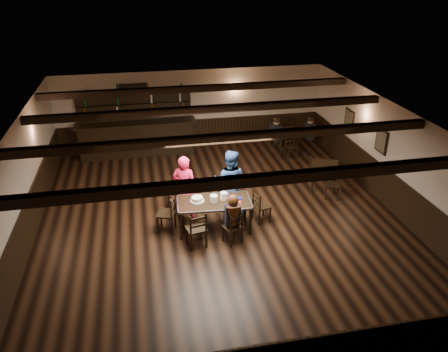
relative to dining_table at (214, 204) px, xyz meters
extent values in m
plane|color=black|center=(0.21, 0.35, -0.68)|extent=(10.00, 10.00, 0.00)
cube|color=beige|center=(0.21, 5.35, 0.67)|extent=(9.00, 0.02, 2.70)
cube|color=beige|center=(0.21, -4.65, 0.67)|extent=(9.00, 0.02, 2.70)
cube|color=beige|center=(-4.29, 0.35, 0.67)|extent=(0.02, 10.00, 2.70)
cube|color=beige|center=(4.71, 0.35, 0.67)|extent=(0.02, 10.00, 2.70)
cube|color=silver|center=(0.21, 0.35, 2.02)|extent=(9.00, 10.00, 0.02)
cube|color=black|center=(0.21, 5.32, -0.18)|extent=(9.00, 0.04, 1.00)
cube|color=black|center=(-4.26, 0.35, -0.18)|extent=(0.04, 10.00, 1.00)
cube|color=black|center=(4.68, 0.35, -0.18)|extent=(0.04, 10.00, 1.00)
cube|color=black|center=(-1.69, 5.32, 1.17)|extent=(0.90, 0.03, 1.00)
cube|color=black|center=(-1.69, 5.30, 1.17)|extent=(0.80, 0.02, 0.90)
cube|color=black|center=(4.68, 0.85, 0.92)|extent=(0.03, 0.55, 0.65)
cube|color=#72664C|center=(4.66, 0.85, 0.92)|extent=(0.02, 0.45, 0.55)
cube|color=black|center=(4.68, 2.75, 0.87)|extent=(0.03, 0.55, 0.65)
cube|color=#72664C|center=(4.66, 2.75, 0.87)|extent=(0.02, 0.45, 0.55)
cube|color=black|center=(0.21, -2.65, 1.92)|extent=(8.90, 0.18, 0.18)
cube|color=black|center=(0.21, -0.65, 1.92)|extent=(8.90, 0.18, 0.18)
cube|color=black|center=(0.21, 1.35, 1.92)|extent=(8.90, 0.18, 0.18)
cube|color=black|center=(0.21, 3.35, 1.92)|extent=(8.90, 0.18, 0.18)
cube|color=black|center=(-0.85, -0.32, -0.33)|extent=(0.06, 0.06, 0.71)
cube|color=black|center=(-0.79, 0.44, -0.33)|extent=(0.06, 0.06, 0.71)
cube|color=black|center=(0.79, -0.44, -0.33)|extent=(0.06, 0.06, 0.71)
cube|color=black|center=(0.85, 0.32, -0.33)|extent=(0.06, 0.06, 0.71)
cube|color=black|center=(0.00, 0.00, 0.04)|extent=(1.82, 1.00, 0.04)
cube|color=#A5A8AD|center=(0.03, 0.42, 0.04)|extent=(1.76, 0.15, 0.05)
cube|color=#A5A8AD|center=(-0.03, -0.42, 0.04)|extent=(1.76, 0.15, 0.05)
cube|color=#A5A8AD|center=(0.86, -0.06, 0.04)|extent=(0.09, 0.88, 0.05)
cube|color=#A5A8AD|center=(-0.86, 0.06, 0.04)|extent=(0.09, 0.88, 0.05)
cube|color=black|center=(-0.39, -0.43, -0.47)|extent=(0.04, 0.04, 0.43)
cube|color=black|center=(-0.32, -0.76, -0.47)|extent=(0.04, 0.04, 0.43)
cube|color=black|center=(-0.74, -0.50, -0.47)|extent=(0.04, 0.04, 0.43)
cube|color=black|center=(-0.67, -0.84, -0.47)|extent=(0.04, 0.04, 0.43)
cube|color=black|center=(-0.53, -0.63, -0.23)|extent=(0.49, 0.48, 0.04)
cube|color=black|center=(-0.50, -0.80, -0.01)|extent=(0.42, 0.12, 0.45)
cube|color=black|center=(-0.50, -0.80, -0.05)|extent=(0.36, 0.10, 0.05)
cube|color=black|center=(-0.50, -0.80, 0.13)|extent=(0.36, 0.10, 0.05)
cube|color=black|center=(0.39, -0.45, -0.49)|extent=(0.04, 0.04, 0.38)
cube|color=black|center=(0.52, -0.73, -0.49)|extent=(0.04, 0.04, 0.38)
cube|color=black|center=(0.10, -0.58, -0.49)|extent=(0.04, 0.04, 0.38)
cube|color=black|center=(0.22, -0.86, -0.49)|extent=(0.04, 0.04, 0.38)
cube|color=black|center=(0.31, -0.66, -0.28)|extent=(0.49, 0.48, 0.04)
cube|color=black|center=(0.37, -0.79, -0.08)|extent=(0.36, 0.18, 0.40)
cube|color=black|center=(0.37, -0.79, -0.12)|extent=(0.30, 0.15, 0.04)
cube|color=black|center=(0.37, -0.79, 0.04)|extent=(0.30, 0.15, 0.04)
cube|color=black|center=(-1.26, 0.38, -0.46)|extent=(0.04, 0.04, 0.44)
cube|color=black|center=(-0.92, 0.27, -0.46)|extent=(0.04, 0.04, 0.44)
cube|color=black|center=(-1.36, 0.02, -0.46)|extent=(0.04, 0.04, 0.44)
cube|color=black|center=(-1.03, -0.08, -0.46)|extent=(0.04, 0.04, 0.44)
cube|color=black|center=(-1.14, 0.15, -0.22)|extent=(0.52, 0.53, 0.04)
cube|color=black|center=(-0.98, 0.10, 0.01)|extent=(0.16, 0.42, 0.46)
cube|color=black|center=(-0.98, 0.10, -0.04)|extent=(0.13, 0.36, 0.05)
cube|color=black|center=(-0.98, 0.10, 0.15)|extent=(0.13, 0.36, 0.05)
cube|color=black|center=(1.42, 0.00, -0.49)|extent=(0.04, 0.04, 0.39)
cube|color=black|center=(1.11, -0.08, -0.49)|extent=(0.04, 0.04, 0.39)
cube|color=black|center=(1.33, 0.32, -0.49)|extent=(0.04, 0.04, 0.39)
cube|color=black|center=(1.03, 0.24, -0.49)|extent=(0.04, 0.04, 0.39)
cube|color=black|center=(1.22, 0.12, -0.27)|extent=(0.45, 0.47, 0.04)
cube|color=black|center=(1.07, 0.08, -0.06)|extent=(0.13, 0.38, 0.41)
cube|color=black|center=(1.07, 0.08, -0.11)|extent=(0.11, 0.32, 0.05)
cube|color=black|center=(1.07, 0.08, 0.06)|extent=(0.11, 0.32, 0.05)
cube|color=black|center=(-0.82, 0.82, -0.48)|extent=(0.05, 0.05, 0.42)
cube|color=black|center=(-1.00, 1.09, -0.48)|extent=(0.05, 0.05, 0.42)
cube|color=black|center=(-0.53, 1.01, -0.48)|extent=(0.05, 0.05, 0.42)
cube|color=black|center=(-0.71, 1.29, -0.48)|extent=(0.05, 0.05, 0.42)
cube|color=black|center=(-0.77, 1.05, -0.25)|extent=(0.55, 0.55, 0.04)
cube|color=black|center=(-0.86, 1.19, -0.03)|extent=(0.36, 0.26, 0.44)
cube|color=black|center=(-0.86, 1.19, -0.07)|extent=(0.30, 0.22, 0.05)
cube|color=black|center=(-0.86, 1.19, 0.10)|extent=(0.30, 0.22, 0.05)
imported|color=#F11856|center=(-0.62, 0.65, 0.16)|extent=(0.72, 0.60, 1.69)
imported|color=navy|center=(0.54, 0.74, 0.17)|extent=(1.02, 0.92, 1.71)
cube|color=black|center=(0.31, -0.54, -0.17)|extent=(0.31, 0.31, 0.13)
cube|color=black|center=(0.31, -0.66, 0.06)|extent=(0.33, 0.20, 0.47)
cylinder|color=black|center=(0.31, -0.66, 0.27)|extent=(0.10, 0.33, 0.33)
sphere|color=#D8A384|center=(0.31, -0.66, 0.42)|extent=(0.21, 0.21, 0.21)
sphere|color=#35170C|center=(0.31, -0.69, 0.43)|extent=(0.25, 0.25, 0.25)
cone|color=#35170C|center=(0.31, -0.78, 0.04)|extent=(0.20, 0.20, 0.59)
cylinder|color=white|center=(-0.39, 0.10, 0.08)|extent=(0.34, 0.34, 0.01)
cylinder|color=white|center=(-0.39, 0.10, 0.13)|extent=(0.27, 0.27, 0.09)
cylinder|color=silver|center=(-0.39, 0.10, 0.11)|extent=(0.29, 0.29, 0.05)
cylinder|color=white|center=(-0.01, -0.02, 0.15)|extent=(0.18, 0.18, 0.17)
cylinder|color=white|center=(0.25, 0.04, 0.16)|extent=(0.16, 0.16, 0.19)
cylinder|color=#A5A8AD|center=(0.04, 0.15, 0.08)|extent=(0.04, 0.04, 0.03)
sphere|color=orange|center=(0.04, 0.15, 0.11)|extent=(0.03, 0.03, 0.03)
cylinder|color=silver|center=(0.35, -0.14, 0.11)|extent=(0.03, 0.03, 0.08)
cylinder|color=#A5A8AD|center=(0.46, -0.10, 0.11)|extent=(0.03, 0.03, 0.08)
cylinder|color=silver|center=(0.32, 0.08, 0.13)|extent=(0.07, 0.07, 0.11)
cube|color=#A01511|center=(0.48, -0.10, 0.07)|extent=(0.36, 0.30, 0.00)
cube|color=#0E124A|center=(0.55, 0.06, 0.07)|extent=(0.35, 0.31, 0.00)
cube|color=black|center=(-1.70, 5.00, -0.13)|extent=(3.71, 0.60, 1.10)
cube|color=black|center=(-1.70, 5.00, 0.44)|extent=(3.91, 0.70, 0.05)
cube|color=black|center=(-1.70, 5.27, 0.42)|extent=(3.71, 0.10, 2.20)
cube|color=black|center=(-1.70, 5.17, 0.67)|extent=(3.61, 0.22, 0.03)
cube|color=black|center=(-1.70, 5.17, 1.02)|extent=(3.61, 0.22, 0.03)
cube|color=black|center=(-1.70, 5.17, 1.37)|extent=(3.61, 0.22, 0.03)
cube|color=black|center=(3.45, 1.49, 0.05)|extent=(0.98, 0.98, 0.04)
cube|color=black|center=(3.05, 1.33, -0.33)|extent=(0.05, 0.05, 0.71)
cube|color=black|center=(3.29, 1.89, -0.33)|extent=(0.05, 0.05, 0.71)
cube|color=black|center=(3.61, 1.09, -0.33)|extent=(0.05, 0.05, 0.71)
cube|color=black|center=(3.85, 1.65, -0.33)|extent=(0.05, 0.05, 0.71)
cube|color=black|center=(3.27, 4.32, 0.05)|extent=(0.74, 0.74, 0.04)
cube|color=black|center=(2.99, 4.02, -0.33)|extent=(0.04, 0.04, 0.71)
cube|color=black|center=(2.97, 4.60, -0.33)|extent=(0.04, 0.04, 0.71)
cube|color=black|center=(3.58, 4.04, -0.33)|extent=(0.04, 0.04, 0.71)
cube|color=black|center=(3.55, 4.63, -0.33)|extent=(0.04, 0.04, 0.71)
cube|color=black|center=(2.85, 4.18, 0.07)|extent=(0.35, 0.45, 0.56)
sphere|color=#D8A384|center=(2.85, 4.18, 0.44)|extent=(0.22, 0.22, 0.22)
sphere|color=black|center=(2.85, 4.18, 0.48)|extent=(0.23, 0.23, 0.23)
cube|color=black|center=(4.03, 4.14, 0.05)|extent=(0.30, 0.41, 0.54)
sphere|color=#D8A384|center=(4.03, 4.14, 0.42)|extent=(0.21, 0.21, 0.21)
sphere|color=black|center=(4.03, 4.14, 0.45)|extent=(0.22, 0.22, 0.22)
camera|label=1|loc=(-1.56, -8.91, 5.17)|focal=35.00mm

